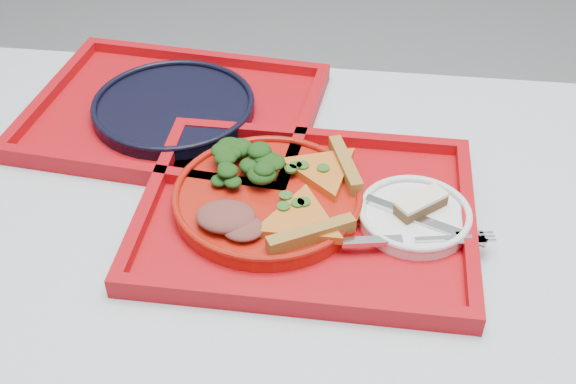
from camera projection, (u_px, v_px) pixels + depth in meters
The scene contains 13 objects.
table at pixel (407, 263), 1.03m from camera, with size 1.60×0.80×0.75m.
tray_main at pixel (307, 216), 0.99m from camera, with size 0.45×0.35×0.01m, color #AA0810.
tray_far at pixel (175, 115), 1.17m from camera, with size 0.45×0.35×0.01m, color #AA0810.
dinner_plate at pixel (268, 200), 0.99m from camera, with size 0.26×0.26×0.02m, color #A6150B.
side_plate at pixel (414, 217), 0.97m from camera, with size 0.15×0.15×0.01m, color white.
navy_plate at pixel (174, 108), 1.17m from camera, with size 0.26×0.26×0.02m, color black.
pizza_slice_a at pixel (301, 218), 0.93m from camera, with size 0.13×0.12×0.02m, color gold, non-canonical shape.
pizza_slice_b at pixel (323, 168), 1.01m from camera, with size 0.13×0.11×0.02m, color gold, non-canonical shape.
salad_heap at pixel (246, 160), 1.01m from camera, with size 0.10×0.09×0.05m, color black.
meat_portion at pixel (226, 217), 0.93m from camera, with size 0.08×0.06×0.02m, color brown.
dessert_bar at pixel (421, 204), 0.96m from camera, with size 0.07×0.07×0.02m.
knife at pixel (419, 218), 0.95m from camera, with size 0.18×0.02×0.01m, color silver.
fork at pixel (414, 239), 0.92m from camera, with size 0.18×0.02×0.01m, color silver.
Camera 1 is at (-0.08, -0.74, 1.42)m, focal length 45.00 mm.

